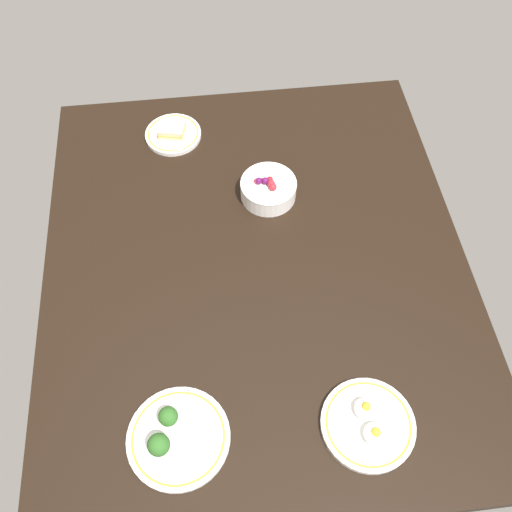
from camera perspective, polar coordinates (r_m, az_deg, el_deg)
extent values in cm
cube|color=black|center=(147.94, 0.00, -0.84)|extent=(130.29, 110.68, 4.00)
cylinder|color=white|center=(176.02, -8.48, 12.21)|extent=(17.04, 17.04, 1.35)
torus|color=gold|center=(175.55, -8.51, 12.37)|extent=(15.50, 15.50, 0.50)
cube|color=beige|center=(175.13, -8.53, 12.51)|extent=(8.42, 8.78, 1.20)
cube|color=#E5B24C|center=(174.44, -8.58, 12.74)|extent=(8.42, 8.78, 0.80)
cube|color=beige|center=(173.75, -8.62, 12.97)|extent=(8.42, 8.78, 1.20)
cylinder|color=white|center=(156.99, 1.27, 6.83)|extent=(15.63, 15.63, 5.29)
torus|color=white|center=(154.97, 1.29, 7.45)|extent=(15.81, 15.81, 0.80)
sphere|color=#B2232D|center=(153.57, 1.57, 7.44)|extent=(2.11, 2.11, 2.11)
sphere|color=maroon|center=(154.74, 1.44, 7.86)|extent=(1.77, 1.77, 1.77)
sphere|color=#59144C|center=(154.67, 0.54, 7.75)|extent=(1.41, 1.41, 1.41)
sphere|color=#B2232D|center=(152.78, 1.74, 7.09)|extent=(2.14, 2.14, 2.14)
sphere|color=#59144C|center=(154.27, 0.96, 7.73)|extent=(1.99, 1.99, 1.99)
sphere|color=#59144C|center=(154.24, 0.28, 7.71)|extent=(1.95, 1.95, 1.95)
sphere|color=#B2232D|center=(154.49, 0.07, 7.71)|extent=(1.54, 1.54, 1.54)
cylinder|color=white|center=(129.99, 11.39, -16.57)|extent=(20.88, 20.88, 1.49)
torus|color=gold|center=(129.28, 11.45, -16.48)|extent=(18.88, 18.88, 0.50)
ellipsoid|color=white|center=(127.42, 12.11, -17.40)|extent=(5.20, 5.20, 2.86)
sphere|color=yellow|center=(126.20, 12.22, -17.24)|extent=(2.08, 2.08, 2.08)
ellipsoid|color=white|center=(128.67, 11.15, -15.08)|extent=(5.13, 5.13, 2.82)
sphere|color=yellow|center=(127.48, 11.25, -14.90)|extent=(2.05, 2.05, 2.05)
cylinder|color=white|center=(128.13, -7.94, -17.99)|extent=(22.62, 22.62, 1.21)
torus|color=gold|center=(127.55, -7.98, -17.92)|extent=(20.40, 20.40, 0.50)
cylinder|color=#9EBC72|center=(126.17, -9.74, -18.88)|extent=(1.70, 1.70, 2.52)
sphere|color=#2D6023|center=(123.22, -9.95, -18.53)|extent=(4.85, 4.85, 4.85)
cylinder|color=#9EBC72|center=(127.87, -8.83, -16.27)|extent=(1.52, 1.52, 1.84)
sphere|color=#2D6023|center=(125.45, -8.99, -15.94)|extent=(4.35, 4.35, 4.35)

